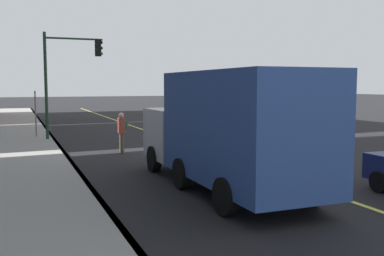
% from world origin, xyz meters
% --- Properties ---
extents(ground, '(200.00, 200.00, 0.00)m').
position_xyz_m(ground, '(0.00, 0.00, 0.00)').
color(ground, black).
extents(sidewalk_slab, '(80.00, 3.99, 0.15)m').
position_xyz_m(sidewalk_slab, '(0.00, 8.02, 0.07)').
color(sidewalk_slab, gray).
rests_on(sidewalk_slab, ground).
extents(curb_edge, '(80.00, 0.16, 0.15)m').
position_xyz_m(curb_edge, '(0.00, 6.11, 0.07)').
color(curb_edge, slate).
rests_on(curb_edge, ground).
extents(lane_stripe_center, '(80.00, 0.16, 0.01)m').
position_xyz_m(lane_stripe_center, '(0.00, 0.00, 0.01)').
color(lane_stripe_center, '#D8CC4C').
rests_on(lane_stripe_center, ground).
extents(car_silver, '(3.99, 2.05, 1.53)m').
position_xyz_m(car_silver, '(-0.73, -2.48, 0.77)').
color(car_silver, '#A8AAB2').
rests_on(car_silver, ground).
extents(truck_blue, '(8.26, 2.63, 3.38)m').
position_xyz_m(truck_blue, '(-7.59, 2.40, 1.76)').
color(truck_blue, silver).
rests_on(truck_blue, ground).
extents(pedestrian_with_backpack, '(0.44, 0.38, 1.79)m').
position_xyz_m(pedestrian_with_backpack, '(0.49, 3.63, 1.06)').
color(pedestrian_with_backpack, brown).
rests_on(pedestrian_with_backpack, ground).
extents(traffic_light_mast, '(0.28, 3.12, 5.77)m').
position_xyz_m(traffic_light_mast, '(5.85, 5.30, 3.91)').
color(traffic_light_mast, '#1E3823').
rests_on(traffic_light_mast, ground).
extents(street_sign_post, '(0.60, 0.08, 2.69)m').
position_xyz_m(street_sign_post, '(7.28, 6.93, 1.59)').
color(street_sign_post, slate).
rests_on(street_sign_post, ground).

